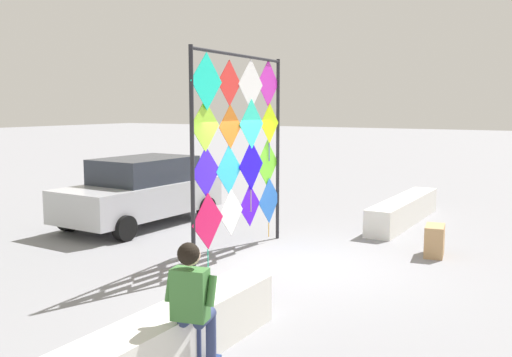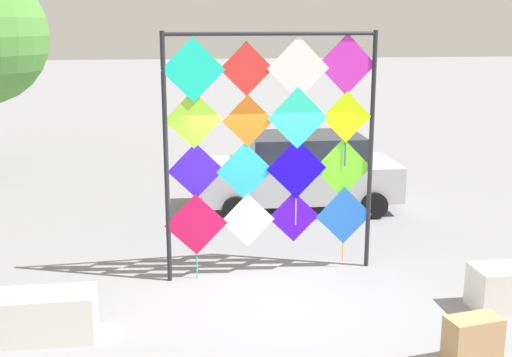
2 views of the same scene
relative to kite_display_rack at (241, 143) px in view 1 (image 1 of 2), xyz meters
name	(u,v)px [view 1 (image 1 of 2)]	position (x,y,z in m)	size (l,w,h in m)	color
ground	(302,265)	(-0.02, -1.25, -2.10)	(120.00, 120.00, 0.00)	gray
plaza_ledge_left	(152,349)	(-4.51, -1.75, -1.80)	(3.99, 0.58, 0.60)	silver
plaza_ledge_right	(404,210)	(4.47, -1.75, -1.80)	(3.99, 0.58, 0.60)	silver
kite_display_rack	(241,143)	(0.00, 0.00, 0.00)	(3.25, 0.23, 3.83)	#232328
seated_vendor	(194,299)	(-4.31, -2.14, -1.25)	(0.66, 0.55, 1.44)	navy
parked_car	(142,191)	(1.19, 3.48, -1.30)	(4.09, 2.05, 1.56)	#B7B7BC
cardboard_box_large	(434,241)	(1.80, -3.09, -1.81)	(0.62, 0.33, 0.57)	tan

